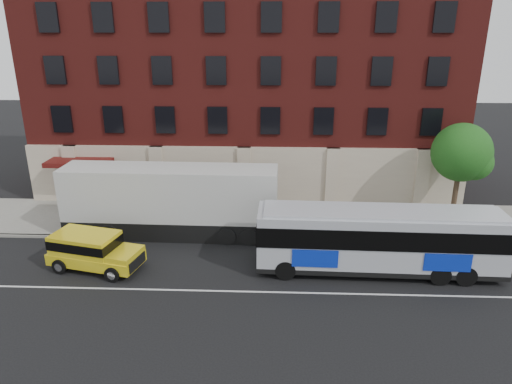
{
  "coord_description": "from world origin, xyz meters",
  "views": [
    {
      "loc": [
        2.03,
        -18.4,
        11.76
      ],
      "look_at": [
        1.06,
        5.5,
        3.22
      ],
      "focal_mm": 32.42,
      "sensor_mm": 36.0,
      "label": 1
    }
  ],
  "objects_px": {
    "street_tree": "(462,155)",
    "shipping_container": "(171,202)",
    "sign_pole": "(93,215)",
    "city_bus": "(379,238)",
    "yellow_suv": "(91,249)"
  },
  "relations": [
    {
      "from": "sign_pole",
      "to": "city_bus",
      "type": "relative_size",
      "value": 0.2
    },
    {
      "from": "city_bus",
      "to": "yellow_suv",
      "type": "distance_m",
      "value": 14.61
    },
    {
      "from": "street_tree",
      "to": "yellow_suv",
      "type": "bearing_deg",
      "value": -161.4
    },
    {
      "from": "street_tree",
      "to": "city_bus",
      "type": "distance_m",
      "value": 9.51
    },
    {
      "from": "sign_pole",
      "to": "street_tree",
      "type": "bearing_deg",
      "value": 8.61
    },
    {
      "from": "city_bus",
      "to": "yellow_suv",
      "type": "xyz_separation_m",
      "value": [
        -14.58,
        -0.27,
        -0.76
      ]
    },
    {
      "from": "yellow_suv",
      "to": "city_bus",
      "type": "bearing_deg",
      "value": 1.04
    },
    {
      "from": "city_bus",
      "to": "shipping_container",
      "type": "relative_size",
      "value": 0.98
    },
    {
      "from": "shipping_container",
      "to": "sign_pole",
      "type": "bearing_deg",
      "value": -171.72
    },
    {
      "from": "sign_pole",
      "to": "city_bus",
      "type": "bearing_deg",
      "value": -12.1
    },
    {
      "from": "street_tree",
      "to": "shipping_container",
      "type": "bearing_deg",
      "value": -171.3
    },
    {
      "from": "street_tree",
      "to": "shipping_container",
      "type": "height_order",
      "value": "street_tree"
    },
    {
      "from": "street_tree",
      "to": "yellow_suv",
      "type": "distance_m",
      "value": 22.18
    },
    {
      "from": "sign_pole",
      "to": "city_bus",
      "type": "height_order",
      "value": "city_bus"
    },
    {
      "from": "sign_pole",
      "to": "shipping_container",
      "type": "relative_size",
      "value": 0.2
    }
  ]
}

